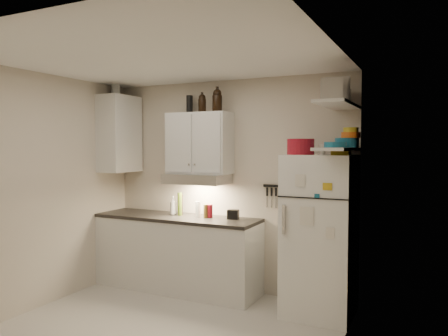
% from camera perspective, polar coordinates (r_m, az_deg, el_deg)
% --- Properties ---
extents(floor, '(3.20, 3.00, 0.02)m').
position_cam_1_polar(floor, '(4.49, -8.49, -20.79)').
color(floor, '#BBB6AD').
rests_on(floor, ground).
extents(ceiling, '(3.20, 3.00, 0.02)m').
position_cam_1_polar(ceiling, '(4.19, -8.76, 14.13)').
color(ceiling, white).
rests_on(ceiling, ground).
extents(back_wall, '(3.20, 0.02, 2.60)m').
position_cam_1_polar(back_wall, '(5.44, 0.45, -2.28)').
color(back_wall, beige).
rests_on(back_wall, ground).
extents(left_wall, '(0.02, 3.00, 2.60)m').
position_cam_1_polar(left_wall, '(5.22, -23.33, -2.74)').
color(left_wall, beige).
rests_on(left_wall, ground).
extents(right_wall, '(0.02, 3.00, 2.60)m').
position_cam_1_polar(right_wall, '(3.49, 13.75, -5.26)').
color(right_wall, beige).
rests_on(right_wall, ground).
extents(base_cabinet, '(2.10, 0.60, 0.88)m').
position_cam_1_polar(base_cabinet, '(5.58, -6.15, -11.13)').
color(base_cabinet, silver).
rests_on(base_cabinet, floor).
extents(countertop, '(2.10, 0.62, 0.04)m').
position_cam_1_polar(countertop, '(5.49, -6.18, -6.46)').
color(countertop, black).
rests_on(countertop, base_cabinet).
extents(upper_cabinet, '(0.80, 0.33, 0.75)m').
position_cam_1_polar(upper_cabinet, '(5.41, -3.22, 3.25)').
color(upper_cabinet, silver).
rests_on(upper_cabinet, back_wall).
extents(side_cabinet, '(0.33, 0.55, 1.00)m').
position_cam_1_polar(side_cabinet, '(5.94, -13.50, 4.35)').
color(side_cabinet, silver).
rests_on(side_cabinet, left_wall).
extents(range_hood, '(0.76, 0.46, 0.12)m').
position_cam_1_polar(range_hood, '(5.36, -3.55, -1.40)').
color(range_hood, silver).
rests_on(range_hood, back_wall).
extents(fridge, '(0.70, 0.68, 1.70)m').
position_cam_1_polar(fridge, '(4.76, 12.41, -8.56)').
color(fridge, white).
rests_on(fridge, floor).
extents(shelf_hi, '(0.30, 0.95, 0.03)m').
position_cam_1_polar(shelf_hi, '(4.51, 14.68, 8.00)').
color(shelf_hi, silver).
rests_on(shelf_hi, right_wall).
extents(shelf_lo, '(0.30, 0.95, 0.03)m').
position_cam_1_polar(shelf_lo, '(4.50, 14.61, 2.41)').
color(shelf_lo, silver).
rests_on(shelf_lo, right_wall).
extents(knife_strip, '(0.42, 0.02, 0.03)m').
position_cam_1_polar(knife_strip, '(5.16, 7.37, -2.37)').
color(knife_strip, black).
rests_on(knife_strip, back_wall).
extents(dutch_oven, '(0.35, 0.35, 0.17)m').
position_cam_1_polar(dutch_oven, '(4.68, 9.97, 2.75)').
color(dutch_oven, maroon).
rests_on(dutch_oven, fridge).
extents(book_stack, '(0.18, 0.22, 0.07)m').
position_cam_1_polar(book_stack, '(4.52, 15.05, 2.10)').
color(book_stack, gold).
rests_on(book_stack, fridge).
extents(spice_jar, '(0.08, 0.08, 0.11)m').
position_cam_1_polar(spice_jar, '(4.68, 12.69, 2.41)').
color(spice_jar, silver).
rests_on(spice_jar, fridge).
extents(stock_pot, '(0.26, 0.26, 0.17)m').
position_cam_1_polar(stock_pot, '(4.85, 14.88, 8.83)').
color(stock_pot, silver).
rests_on(stock_pot, shelf_hi).
extents(tin_a, '(0.25, 0.24, 0.22)m').
position_cam_1_polar(tin_a, '(4.38, 14.66, 9.84)').
color(tin_a, '#AAAAAD').
rests_on(tin_a, shelf_hi).
extents(tin_b, '(0.24, 0.24, 0.19)m').
position_cam_1_polar(tin_b, '(4.22, 13.85, 9.91)').
color(tin_b, '#AAAAAD').
rests_on(tin_b, shelf_hi).
extents(bowl_teal, '(0.25, 0.25, 0.10)m').
position_cam_1_polar(bowl_teal, '(4.74, 15.74, 3.19)').
color(bowl_teal, '#176180').
rests_on(bowl_teal, shelf_lo).
extents(bowl_orange, '(0.20, 0.20, 0.06)m').
position_cam_1_polar(bowl_orange, '(4.72, 16.23, 4.14)').
color(bowl_orange, '#D55714').
rests_on(bowl_orange, bowl_teal).
extents(bowl_yellow, '(0.15, 0.15, 0.05)m').
position_cam_1_polar(bowl_yellow, '(4.72, 16.24, 4.80)').
color(bowl_yellow, gold).
rests_on(bowl_yellow, bowl_orange).
extents(plates, '(0.27, 0.27, 0.05)m').
position_cam_1_polar(plates, '(4.48, 14.33, 2.96)').
color(plates, '#176180').
rests_on(plates, shelf_lo).
extents(growler_a, '(0.11, 0.11, 0.23)m').
position_cam_1_polar(growler_a, '(5.36, -2.87, 8.48)').
color(growler_a, black).
rests_on(growler_a, upper_cabinet).
extents(growler_b, '(0.15, 0.15, 0.28)m').
position_cam_1_polar(growler_b, '(5.26, -0.89, 8.86)').
color(growler_b, black).
rests_on(growler_b, upper_cabinet).
extents(thermos_a, '(0.08, 0.08, 0.22)m').
position_cam_1_polar(thermos_a, '(5.53, -4.54, 8.28)').
color(thermos_a, black).
rests_on(thermos_a, upper_cabinet).
extents(thermos_b, '(0.08, 0.08, 0.22)m').
position_cam_1_polar(thermos_b, '(5.58, -4.49, 8.24)').
color(thermos_b, black).
rests_on(thermos_b, upper_cabinet).
extents(side_jar, '(0.12, 0.12, 0.15)m').
position_cam_1_polar(side_jar, '(6.01, -13.96, 9.82)').
color(side_jar, silver).
rests_on(side_jar, side_cabinet).
extents(soap_bottle, '(0.13, 0.13, 0.26)m').
position_cam_1_polar(soap_bottle, '(5.57, -6.64, -4.76)').
color(soap_bottle, silver).
rests_on(soap_bottle, countertop).
extents(pepper_mill, '(0.07, 0.07, 0.16)m').
position_cam_1_polar(pepper_mill, '(5.31, -2.43, -5.67)').
color(pepper_mill, brown).
rests_on(pepper_mill, countertop).
extents(oil_bottle, '(0.06, 0.06, 0.29)m').
position_cam_1_polar(oil_bottle, '(5.51, -5.81, -4.71)').
color(oil_bottle, '#435A16').
rests_on(oil_bottle, countertop).
extents(vinegar_bottle, '(0.07, 0.07, 0.27)m').
position_cam_1_polar(vinegar_bottle, '(5.54, -5.71, -4.74)').
color(vinegar_bottle, black).
rests_on(vinegar_bottle, countertop).
extents(clear_bottle, '(0.07, 0.07, 0.19)m').
position_cam_1_polar(clear_bottle, '(5.39, -3.43, -5.38)').
color(clear_bottle, silver).
rests_on(clear_bottle, countertop).
extents(red_jar, '(0.10, 0.10, 0.16)m').
position_cam_1_polar(red_jar, '(5.33, -1.92, -5.63)').
color(red_jar, maroon).
rests_on(red_jar, countertop).
extents(caddy, '(0.15, 0.12, 0.11)m').
position_cam_1_polar(caddy, '(5.23, 1.20, -6.08)').
color(caddy, black).
rests_on(caddy, countertop).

